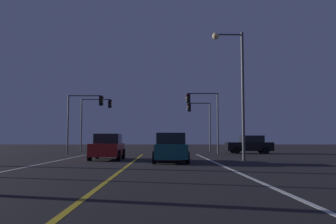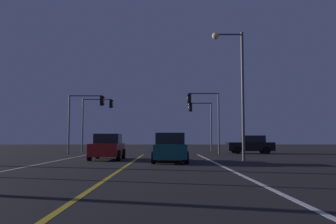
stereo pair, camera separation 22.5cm
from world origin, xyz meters
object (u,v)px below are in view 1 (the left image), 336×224
car_crossing_side (250,145)px  traffic_light_far_right (199,116)px  traffic_light_near_left (85,110)px  traffic_light_far_left (96,113)px  car_oncoming (108,147)px  car_ahead_far (170,148)px  street_lamp_right_far (236,79)px  traffic_light_near_right (203,109)px

car_crossing_side → traffic_light_far_right: size_ratio=0.82×
car_crossing_side → traffic_light_near_left: (-15.29, -1.38, 3.17)m
traffic_light_far_left → car_oncoming: bearing=-76.7°
traffic_light_near_left → car_ahead_far: bearing=-58.1°
car_ahead_far → traffic_light_far_left: bearing=23.2°
car_oncoming → car_crossing_side: bearing=131.3°
traffic_light_near_left → traffic_light_far_right: 12.24m
car_crossing_side → traffic_light_near_left: bearing=5.2°
traffic_light_far_left → street_lamp_right_far: (11.72, -15.90, 0.99)m
traffic_light_near_right → traffic_light_near_left: bearing=0.0°
car_oncoming → traffic_light_near_right: bearing=141.1°
traffic_light_near_right → traffic_light_far_left: bearing=-27.1°
car_ahead_far → traffic_light_far_right: 18.13m
traffic_light_far_left → street_lamp_right_far: 19.78m
car_ahead_far → traffic_light_near_right: (3.23, 12.04, 3.31)m
car_oncoming → car_crossing_side: size_ratio=1.00×
car_crossing_side → car_ahead_far: bearing=59.8°
car_ahead_far → traffic_light_near_right: bearing=-15.0°
traffic_light_far_right → traffic_light_far_left: (-10.96, 0.00, 0.31)m
traffic_light_far_left → street_lamp_right_far: size_ratio=0.69×
traffic_light_near_right → traffic_light_near_left: traffic_light_near_right is taller
traffic_light_near_left → traffic_light_near_right: bearing=0.0°
traffic_light_near_right → traffic_light_far_left: size_ratio=0.99×
street_lamp_right_far → traffic_light_near_left: bearing=-41.6°
traffic_light_near_right → traffic_light_far_right: size_ratio=1.07×
car_ahead_far → car_oncoming: size_ratio=1.00×
car_ahead_far → traffic_light_far_left: size_ratio=0.76×
traffic_light_near_right → traffic_light_far_right: (0.21, 5.50, -0.27)m
car_oncoming → street_lamp_right_far: 9.45m
car_oncoming → car_crossing_side: 15.80m
car_oncoming → traffic_light_near_left: 10.18m
traffic_light_far_right → car_oncoming: bearing=62.7°
car_ahead_far → car_crossing_side: size_ratio=1.00×
traffic_light_far_right → traffic_light_near_left: bearing=26.7°
car_oncoming → traffic_light_far_right: bearing=152.7°
traffic_light_near_right → street_lamp_right_far: (0.98, -10.40, 1.03)m
car_oncoming → traffic_light_far_left: 15.32m
car_oncoming → traffic_light_far_left: (-3.44, 14.54, 3.36)m
car_ahead_far → traffic_light_near_left: (-7.49, 12.04, 3.17)m
traffic_light_near_left → street_lamp_right_far: 15.69m
traffic_light_near_left → street_lamp_right_far: street_lamp_right_far is taller
traffic_light_far_right → street_lamp_right_far: (0.76, -15.90, 1.30)m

